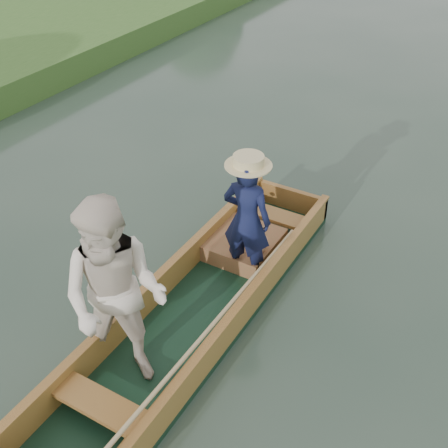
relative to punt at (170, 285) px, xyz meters
The scene contains 2 objects.
ground 0.85m from the punt, 78.57° to the left, with size 120.00×120.00×0.00m, color #283D30.
punt is the anchor object (origin of this frame).
Camera 1 is at (2.55, -3.78, 4.59)m, focal length 45.00 mm.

